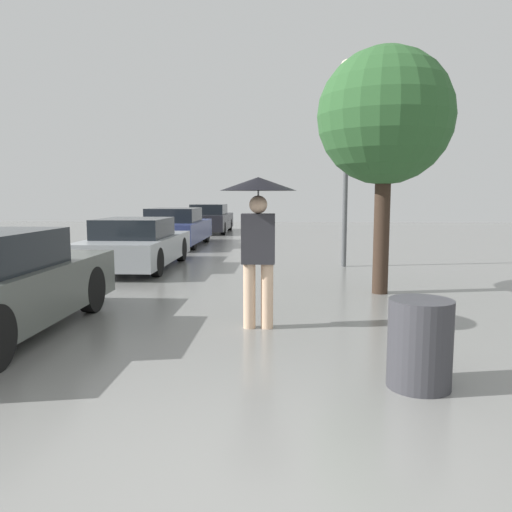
% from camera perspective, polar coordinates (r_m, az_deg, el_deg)
% --- Properties ---
extents(pedestrian, '(0.95, 0.95, 1.92)m').
position_cam_1_polar(pedestrian, '(6.26, 0.26, 4.66)').
color(pedestrian, beige).
rests_on(pedestrian, ground_plane).
extents(parked_car_second, '(1.75, 4.15, 1.17)m').
position_cam_1_polar(parked_car_second, '(12.03, -13.49, 1.29)').
color(parked_car_second, '#9EA3A8').
rests_on(parked_car_second, ground_plane).
extents(parked_car_third, '(1.83, 4.45, 1.28)m').
position_cam_1_polar(parked_car_third, '(17.21, -9.17, 3.20)').
color(parked_car_third, navy).
rests_on(parked_car_third, ground_plane).
extents(parked_car_farthest, '(1.74, 4.49, 1.31)m').
position_cam_1_polar(parked_car_farthest, '(23.39, -5.30, 4.21)').
color(parked_car_farthest, black).
rests_on(parked_car_farthest, ground_plane).
extents(tree, '(2.27, 2.27, 4.15)m').
position_cam_1_polar(tree, '(8.93, 14.52, 15.01)').
color(tree, '#38281E').
rests_on(tree, ground_plane).
extents(street_lamp, '(0.35, 0.35, 4.81)m').
position_cam_1_polar(street_lamp, '(12.18, 10.31, 14.23)').
color(street_lamp, '#515456').
rests_on(street_lamp, ground_plane).
extents(trash_bin, '(0.56, 0.56, 0.79)m').
position_cam_1_polar(trash_bin, '(4.68, 18.21, -9.49)').
color(trash_bin, '#38383D').
rests_on(trash_bin, ground_plane).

